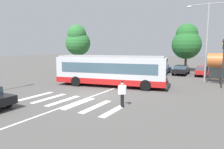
% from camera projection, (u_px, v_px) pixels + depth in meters
% --- Properties ---
extents(ground_plane, '(160.00, 160.00, 0.00)m').
position_uv_depth(ground_plane, '(94.00, 96.00, 16.10)').
color(ground_plane, '#514F4C').
extents(city_transit_bus, '(11.36, 4.78, 3.06)m').
position_uv_depth(city_transit_bus, '(111.00, 70.00, 20.13)').
color(city_transit_bus, black).
rests_on(city_transit_bus, ground_plane).
extents(pedestrian_crossing_street, '(0.47, 0.47, 1.72)m').
position_uv_depth(pedestrian_crossing_street, '(122.00, 92.00, 13.08)').
color(pedestrian_crossing_street, black).
rests_on(pedestrian_crossing_street, ground_plane).
extents(parked_car_silver, '(1.95, 4.54, 1.35)m').
position_uv_depth(parked_car_silver, '(128.00, 67.00, 32.42)').
color(parked_car_silver, black).
rests_on(parked_car_silver, ground_plane).
extents(parked_car_champagne, '(2.02, 4.58, 1.35)m').
position_uv_depth(parked_car_champagne, '(146.00, 67.00, 31.66)').
color(parked_car_champagne, black).
rests_on(parked_car_champagne, ground_plane).
extents(parked_car_blue, '(1.94, 4.53, 1.35)m').
position_uv_depth(parked_car_blue, '(162.00, 68.00, 30.01)').
color(parked_car_blue, black).
rests_on(parked_car_blue, ground_plane).
extents(parked_car_black, '(1.91, 4.52, 1.35)m').
position_uv_depth(parked_car_black, '(181.00, 69.00, 28.85)').
color(parked_car_black, black).
rests_on(parked_car_black, ground_plane).
extents(parked_car_red, '(2.14, 4.62, 1.35)m').
position_uv_depth(parked_car_red, '(203.00, 70.00, 27.60)').
color(parked_car_red, black).
rests_on(parked_car_red, ground_plane).
extents(traffic_light_far_corner, '(0.33, 0.32, 4.64)m').
position_uv_depth(traffic_light_far_corner, '(224.00, 55.00, 18.87)').
color(traffic_light_far_corner, '#28282B').
rests_on(traffic_light_far_corner, ground_plane).
extents(twin_arm_street_lamp, '(4.75, 0.32, 8.75)m').
position_uv_depth(twin_arm_street_lamp, '(207.00, 33.00, 22.37)').
color(twin_arm_street_lamp, '#939399').
rests_on(twin_arm_street_lamp, ground_plane).
extents(background_tree_left, '(4.23, 4.23, 7.68)m').
position_uv_depth(background_tree_left, '(78.00, 41.00, 34.45)').
color(background_tree_left, brown).
rests_on(background_tree_left, ground_plane).
extents(background_tree_right, '(4.57, 4.57, 7.64)m').
position_uv_depth(background_tree_right, '(187.00, 42.00, 32.06)').
color(background_tree_right, brown).
rests_on(background_tree_right, ground_plane).
extents(crosswalk_painted_stripes, '(7.68, 3.29, 0.01)m').
position_uv_depth(crosswalk_painted_stripes, '(71.00, 102.00, 14.35)').
color(crosswalk_painted_stripes, silver).
rests_on(crosswalk_painted_stripes, ground_plane).
extents(lane_center_line, '(0.16, 24.00, 0.01)m').
position_uv_depth(lane_center_line, '(106.00, 91.00, 17.85)').
color(lane_center_line, silver).
rests_on(lane_center_line, ground_plane).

